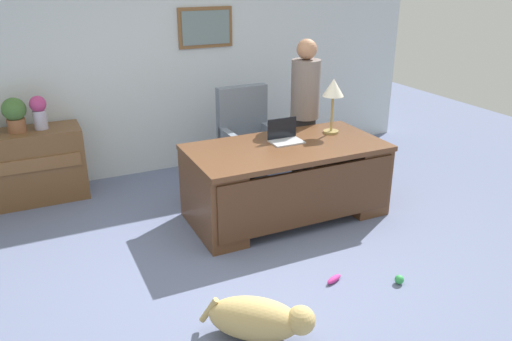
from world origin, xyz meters
name	(u,v)px	position (x,y,z in m)	size (l,w,h in m)	color
ground_plane	(251,267)	(0.00, 0.00, 0.00)	(12.00, 12.00, 0.00)	slate
back_wall	(159,61)	(0.00, 2.60, 1.35)	(7.00, 0.16, 2.70)	silver
desk	(287,178)	(0.74, 0.73, 0.41)	(1.94, 0.99, 0.76)	brown
credenza	(17,168)	(-1.70, 2.25, 0.40)	(1.36, 0.50, 0.79)	brown
armchair	(248,143)	(0.75, 1.69, 0.50)	(0.60, 0.59, 1.13)	slate
person_standing	(305,112)	(1.32, 1.40, 0.86)	(0.32, 0.32, 1.67)	#262323
dog_lying	(259,319)	(-0.31, -0.83, 0.15)	(0.70, 0.63, 0.30)	tan
laptop	(285,136)	(0.78, 0.88, 0.81)	(0.32, 0.22, 0.22)	#B2B5BA
desk_lamp	(333,91)	(1.36, 0.92, 1.20)	(0.22, 0.22, 0.58)	#9E8447
vase_with_flowers	(39,111)	(-1.40, 2.25, 0.99)	(0.17, 0.17, 0.36)	#B0ACC4
potted_plant	(15,113)	(-1.63, 2.25, 0.99)	(0.24, 0.24, 0.36)	brown
dog_toy_ball	(399,280)	(0.99, -0.73, 0.04)	(0.07, 0.07, 0.07)	green
dog_toy_bone	(334,279)	(0.52, -0.49, 0.03)	(0.17, 0.05, 0.05)	#D8338C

